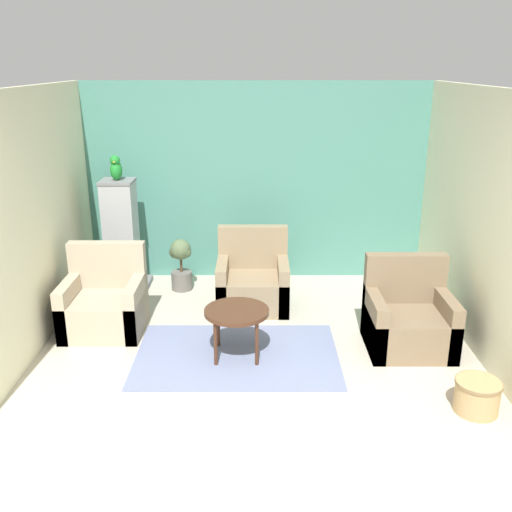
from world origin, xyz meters
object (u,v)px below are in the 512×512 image
armchair_left (105,305)px  potted_plant (181,262)px  armchair_middle (253,283)px  parrot (116,168)px  wicker_basket (477,395)px  coffee_table (237,315)px  armchair_right (408,321)px  birdcage (122,239)px

armchair_left → potted_plant: size_ratio=1.37×
armchair_middle → parrot: size_ratio=2.96×
armchair_middle → potted_plant: 1.03m
armchair_middle → wicker_basket: armchair_middle is taller
coffee_table → armchair_middle: (0.15, 1.21, -0.15)m
armchair_right → wicker_basket: (0.29, -1.11, -0.14)m
armchair_left → armchair_right: bearing=-7.2°
armchair_left → armchair_right: 3.13m
wicker_basket → armchair_left: bearing=156.1°
armchair_left → parrot: size_ratio=2.96×
coffee_table → armchair_right: 1.71m
birdcage → parrot: (0.00, 0.00, 0.87)m
armchair_left → potted_plant: bearing=59.5°
parrot → armchair_middle: bearing=-18.6°
birdcage → wicker_basket: size_ratio=3.70×
coffee_table → armchair_left: size_ratio=0.69×
armchair_right → potted_plant: 2.87m
armchair_right → armchair_middle: (-1.54, 1.02, 0.00)m
parrot → potted_plant: size_ratio=0.46×
armchair_left → birdcage: 1.22m
armchair_right → armchair_left: bearing=172.8°
potted_plant → birdcage: bearing=177.4°
armchair_middle → birdcage: (-1.61, 0.54, 0.36)m
birdcage → armchair_right: bearing=-26.3°
birdcage → wicker_basket: birdcage is taller
armchair_left → parrot: (-0.05, 1.17, 1.23)m
armchair_right → armchair_middle: same height
wicker_basket → birdcage: bearing=142.2°
armchair_middle → birdcage: birdcage is taller
wicker_basket → coffee_table: bearing=155.0°
coffee_table → wicker_basket: 2.20m
armchair_left → potted_plant: 1.32m
coffee_table → wicker_basket: coffee_table is taller
armchair_right → potted_plant: armchair_right is taller
armchair_right → coffee_table: bearing=-173.6°
birdcage → armchair_left: bearing=-87.4°
birdcage → wicker_basket: (3.44, -2.67, -0.50)m
armchair_right → potted_plant: bearing=147.9°
armchair_middle → potted_plant: size_ratio=1.37×
birdcage → coffee_table: bearing=-50.0°
armchair_middle → wicker_basket: bearing=-49.3°
birdcage → wicker_basket: bearing=-37.8°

